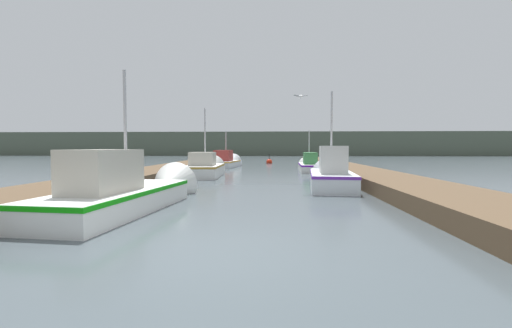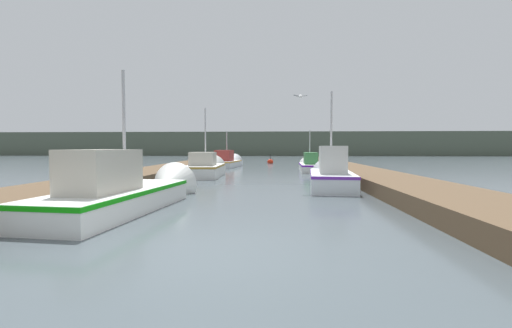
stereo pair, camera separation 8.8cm
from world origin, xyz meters
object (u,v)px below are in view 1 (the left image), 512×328
object	(u,v)px
fishing_boat_2	(206,168)
channel_buoy	(269,162)
mooring_piling_1	(72,187)
mooring_piling_0	(204,161)
fishing_boat_3	(309,165)
fishing_boat_0	(134,190)
fishing_boat_1	(331,175)
seagull_lead	(301,96)
fishing_boat_4	(227,162)

from	to	relation	value
fishing_boat_2	channel_buoy	world-z (taller)	fishing_boat_2
mooring_piling_1	channel_buoy	bearing A→B (deg)	79.46
mooring_piling_0	fishing_boat_3	bearing A→B (deg)	-0.87
fishing_boat_0	fishing_boat_3	distance (m)	16.58
fishing_boat_2	channel_buoy	bearing A→B (deg)	75.47
fishing_boat_1	mooring_piling_1	world-z (taller)	fishing_boat_1
channel_buoy	fishing_boat_0	bearing A→B (deg)	-97.42
mooring_piling_0	seagull_lead	world-z (taller)	seagull_lead
channel_buoy	seagull_lead	distance (m)	21.91
fishing_boat_3	channel_buoy	xyz separation A→B (m)	(-2.95, 10.33, -0.23)
channel_buoy	seagull_lead	world-z (taller)	seagull_lead
mooring_piling_0	mooring_piling_1	size ratio (longest dim) A/B	1.12
fishing_boat_2	mooring_piling_0	size ratio (longest dim) A/B	3.95
fishing_boat_2	seagull_lead	bearing A→B (deg)	-53.75
mooring_piling_0	channel_buoy	distance (m)	11.21
channel_buoy	fishing_boat_3	bearing A→B (deg)	-74.05
fishing_boat_1	fishing_boat_3	distance (m)	10.25
channel_buoy	seagull_lead	bearing A→B (deg)	-86.05
fishing_boat_1	fishing_boat_2	size ratio (longest dim) A/B	1.07
fishing_boat_3	seagull_lead	world-z (taller)	seagull_lead
fishing_boat_2	fishing_boat_4	world-z (taller)	fishing_boat_2
fishing_boat_2	mooring_piling_0	bearing A→B (deg)	100.73
fishing_boat_1	fishing_boat_4	world-z (taller)	fishing_boat_1
fishing_boat_2	fishing_boat_4	bearing A→B (deg)	88.51
fishing_boat_2	fishing_boat_4	size ratio (longest dim) A/B	0.95
fishing_boat_1	mooring_piling_1	xyz separation A→B (m)	(-7.67, -5.46, 0.06)
seagull_lead	fishing_boat_2	bearing A→B (deg)	-69.75
seagull_lead	mooring_piling_0	bearing A→B (deg)	-79.95
mooring_piling_1	seagull_lead	distance (m)	8.30
fishing_boat_4	fishing_boat_0	bearing A→B (deg)	-83.56
fishing_boat_2	mooring_piling_1	bearing A→B (deg)	-99.73
fishing_boat_0	fishing_boat_4	world-z (taller)	fishing_boat_0
fishing_boat_2	channel_buoy	size ratio (longest dim) A/B	4.60
mooring_piling_0	seagull_lead	size ratio (longest dim) A/B	2.30
fishing_boat_1	fishing_boat_4	xyz separation A→B (m)	(-6.32, 14.41, -0.08)
fishing_boat_0	channel_buoy	world-z (taller)	fishing_boat_0
fishing_boat_0	seagull_lead	size ratio (longest dim) A/B	11.59
fishing_boat_3	fishing_boat_0	bearing A→B (deg)	-110.70
fishing_boat_4	seagull_lead	distance (m)	16.51
fishing_boat_1	fishing_boat_2	world-z (taller)	fishing_boat_1
fishing_boat_3	fishing_boat_2	bearing A→B (deg)	-139.92
fishing_boat_3	mooring_piling_1	world-z (taller)	fishing_boat_3
fishing_boat_0	channel_buoy	xyz separation A→B (m)	(3.34, 25.68, -0.29)
fishing_boat_0	channel_buoy	size ratio (longest dim) A/B	5.87
fishing_boat_3	fishing_boat_4	distance (m)	7.67
mooring_piling_0	channel_buoy	world-z (taller)	mooring_piling_0
mooring_piling_1	channel_buoy	distance (m)	26.50
seagull_lead	fishing_boat_0	bearing A→B (deg)	22.15
fishing_boat_4	mooring_piling_0	world-z (taller)	fishing_boat_4
fishing_boat_0	fishing_boat_4	xyz separation A→B (m)	(-0.15, 19.50, -0.03)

